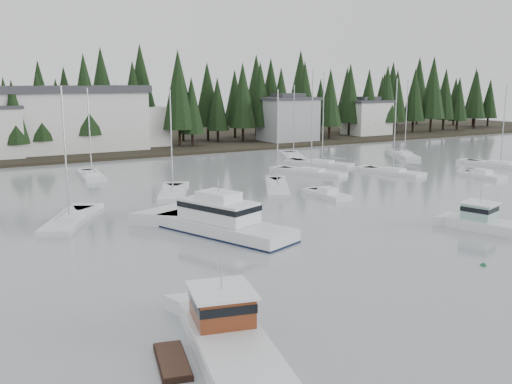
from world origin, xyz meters
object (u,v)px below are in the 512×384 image
at_px(house_east_b, 367,117).
at_px(sailboat_2, 393,173).
at_px(harbor_inn, 83,119).
at_px(sailboat_6, 277,189).
at_px(sailboat_9, 311,173).
at_px(lobster_boat_teal, 493,225).
at_px(sailboat_3, 173,195).
at_px(runabout_2, 483,176).
at_px(sailboat_0, 92,177).
at_px(sailboat_5, 70,222).
at_px(sailboat_7, 500,166).
at_px(cabin_cruiser_center, 223,224).
at_px(sailboat_12, 322,165).
at_px(sailboat_1, 404,156).
at_px(sailboat_4, 293,158).
at_px(house_east_a, 288,118).
at_px(lobster_boat_brown, 227,340).
at_px(runabout_1, 327,196).

height_order(house_east_b, sailboat_2, sailboat_2).
xyz_separation_m(house_east_b, harbor_inn, (-60.96, 2.34, 1.37)).
bearing_deg(sailboat_6, sailboat_9, -24.16).
bearing_deg(sailboat_9, lobster_boat_teal, 149.99).
relative_size(lobster_boat_teal, sailboat_3, 0.70).
relative_size(sailboat_9, runabout_2, 2.48).
height_order(sailboat_0, sailboat_5, sailboat_5).
distance_m(sailboat_3, sailboat_6, 11.95).
relative_size(sailboat_2, sailboat_7, 1.08).
bearing_deg(sailboat_7, sailboat_9, 59.31).
relative_size(cabin_cruiser_center, sailboat_12, 0.93).
distance_m(sailboat_1, sailboat_12, 17.89).
bearing_deg(cabin_cruiser_center, sailboat_0, -16.79).
bearing_deg(sailboat_4, harbor_inn, 73.21).
height_order(house_east_a, sailboat_12, sailboat_12).
height_order(house_east_b, lobster_boat_teal, house_east_b).
distance_m(sailboat_9, sailboat_12, 8.17).
xyz_separation_m(house_east_a, sailboat_12, (-12.27, -28.18, -4.82)).
relative_size(lobster_boat_brown, sailboat_9, 0.72).
xyz_separation_m(cabin_cruiser_center, sailboat_3, (2.39, 16.90, -0.74)).
relative_size(sailboat_3, sailboat_7, 0.98).
distance_m(sailboat_0, runabout_2, 50.30).
relative_size(sailboat_6, sailboat_12, 0.85).
bearing_deg(sailboat_0, cabin_cruiser_center, -170.13).
height_order(sailboat_1, sailboat_4, sailboat_1).
bearing_deg(house_east_b, harbor_inn, 177.80).
bearing_deg(sailboat_1, sailboat_5, 135.95).
relative_size(sailboat_4, sailboat_6, 1.02).
bearing_deg(sailboat_2, sailboat_7, -113.17).
bearing_deg(sailboat_9, sailboat_7, -129.25).
distance_m(sailboat_6, sailboat_9, 12.17).
xyz_separation_m(sailboat_2, sailboat_4, (-2.96, 19.58, -0.02)).
height_order(sailboat_6, runabout_1, sailboat_6).
bearing_deg(sailboat_3, house_east_b, -32.14).
relative_size(sailboat_2, runabout_2, 2.26).
bearing_deg(sailboat_4, house_east_b, -32.85).
bearing_deg(harbor_inn, sailboat_9, -61.45).
bearing_deg(runabout_1, sailboat_6, 19.82).
xyz_separation_m(sailboat_2, runabout_2, (7.99, -7.96, 0.06)).
height_order(house_east_a, sailboat_9, sailboat_9).
relative_size(cabin_cruiser_center, sailboat_0, 1.09).
height_order(sailboat_3, sailboat_5, sailboat_5).
relative_size(sailboat_5, runabout_1, 2.17).
distance_m(sailboat_2, sailboat_12, 11.58).
height_order(sailboat_5, sailboat_7, sailboat_5).
height_order(sailboat_3, sailboat_6, sailboat_3).
relative_size(cabin_cruiser_center, sailboat_5, 1.05).
bearing_deg(lobster_boat_teal, sailboat_7, -70.24).
bearing_deg(cabin_cruiser_center, sailboat_6, -65.84).
distance_m(house_east_b, lobster_boat_teal, 80.70).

